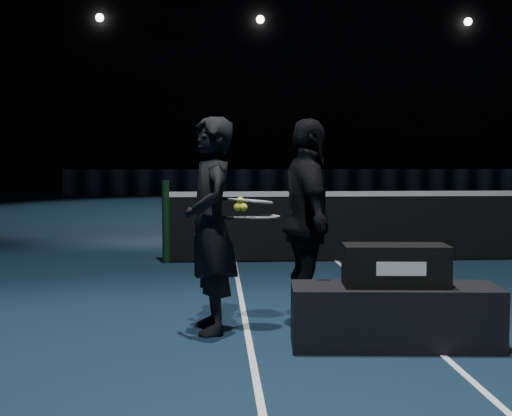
{
  "coord_description": "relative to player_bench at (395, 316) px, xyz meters",
  "views": [
    {
      "loc": [
        -5.75,
        -9.47,
        1.46
      ],
      "look_at": [
        -5.41,
        -3.61,
        1.01
      ],
      "focal_mm": 50.0,
      "sensor_mm": 36.0,
      "label": 1
    }
  ],
  "objects": [
    {
      "name": "wall_back",
      "position": [
        4.4,
        22.25,
        4.77
      ],
      "size": [
        30.0,
        0.0,
        30.0
      ],
      "primitive_type": "plane",
      "rotation": [
        1.57,
        0.0,
        0.0
      ],
      "color": "black",
      "rests_on": "ground"
    },
    {
      "name": "net_post_left",
      "position": [
        -2.0,
        4.25,
        0.32
      ],
      "size": [
        0.1,
        0.1,
        1.1
      ],
      "primitive_type": "cylinder",
      "color": "black",
      "rests_on": "floor"
    },
    {
      "name": "sponsor_backdrop",
      "position": [
        4.4,
        19.75,
        0.22
      ],
      "size": [
        22.0,
        0.15,
        0.9
      ],
      "primitive_type": "cube",
      "color": "black",
      "rests_on": "floor"
    },
    {
      "name": "fixtures_far",
      "position": [
        4.4,
        22.05,
        6.27
      ],
      "size": [
        20.0,
        0.3,
        0.3
      ],
      "primitive_type": null,
      "color": "white",
      "rests_on": "wall_back"
    },
    {
      "name": "player_bench",
      "position": [
        0.0,
        0.0,
        0.0
      ],
      "size": [
        1.59,
        0.63,
        0.47
      ],
      "primitive_type": "cube",
      "rotation": [
        0.0,
        0.0,
        -0.07
      ],
      "color": "black",
      "rests_on": "floor"
    },
    {
      "name": "racket_bag",
      "position": [
        0.0,
        0.0,
        0.39
      ],
      "size": [
        0.8,
        0.39,
        0.31
      ],
      "primitive_type": "cube",
      "rotation": [
        0.0,
        0.0,
        -0.07
      ],
      "color": "black",
      "rests_on": "player_bench"
    },
    {
      "name": "bag_signature",
      "position": [
        0.0,
        -0.17,
        0.39
      ],
      "size": [
        0.36,
        0.03,
        0.1
      ],
      "primitive_type": "cube",
      "rotation": [
        0.0,
        0.0,
        -0.07
      ],
      "color": "white",
      "rests_on": "racket_bag"
    },
    {
      "name": "player_a",
      "position": [
        -1.39,
        0.54,
        0.64
      ],
      "size": [
        0.53,
        0.7,
        1.75
      ],
      "primitive_type": "imported",
      "rotation": [
        0.0,
        0.0,
        -1.39
      ],
      "color": "black",
      "rests_on": "floor"
    },
    {
      "name": "player_b",
      "position": [
        -0.56,
        0.75,
        0.64
      ],
      "size": [
        0.52,
        1.06,
        1.75
      ],
      "primitive_type": "imported",
      "rotation": [
        0.0,
        0.0,
        1.66
      ],
      "color": "black",
      "rests_on": "floor"
    },
    {
      "name": "racket_lower",
      "position": [
        -0.95,
        0.65,
        0.7
      ],
      "size": [
        0.71,
        0.38,
        0.03
      ],
      "primitive_type": null,
      "rotation": [
        0.0,
        0.0,
        0.25
      ],
      "color": "black",
      "rests_on": "player_a"
    },
    {
      "name": "racket_upper",
      "position": [
        -1.01,
        0.68,
        0.83
      ],
      "size": [
        0.71,
        0.42,
        0.1
      ],
      "primitive_type": null,
      "rotation": [
        0.0,
        0.1,
        0.32
      ],
      "color": "black",
      "rests_on": "player_b"
    },
    {
      "name": "tennis_balls",
      "position": [
        -1.14,
        0.61,
        0.8
      ],
      "size": [
        0.12,
        0.1,
        0.12
      ],
      "primitive_type": null,
      "color": "#BCCC2B",
      "rests_on": "racket_upper"
    }
  ]
}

